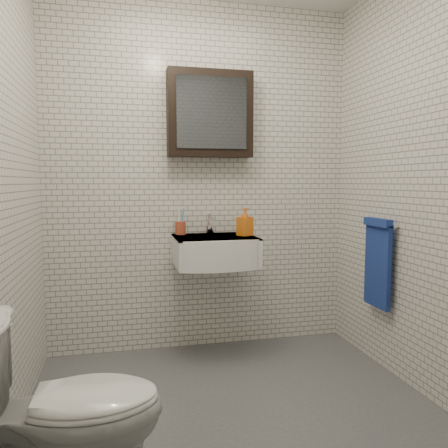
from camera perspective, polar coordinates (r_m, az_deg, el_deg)
name	(u,v)px	position (r m, az deg, el deg)	size (l,w,h in m)	color
ground	(236,411)	(2.53, 1.52, -23.26)	(2.20, 2.00, 0.01)	#4A4C51
room_shell	(236,133)	(2.23, 1.62, 11.76)	(2.22, 2.02, 2.51)	silver
washbasin	(216,251)	(2.98, -1.07, -3.50)	(0.55, 0.50, 0.20)	white
faucet	(210,224)	(3.15, -1.82, -0.06)	(0.06, 0.20, 0.15)	silver
mirror_cabinet	(210,114)	(3.17, -1.85, 14.15)	(0.60, 0.15, 0.60)	black
towel_rail	(378,259)	(3.01, 19.45, -4.35)	(0.09, 0.30, 0.58)	silver
toothbrush_cup	(180,227)	(3.13, -5.71, -0.43)	(0.08, 0.08, 0.20)	#A24028
soap_bottle	(245,222)	(3.04, 2.75, 0.29)	(0.09, 0.09, 0.19)	orange
toilet	(62,412)	(1.86, -20.45, -22.00)	(0.42, 0.74, 0.75)	white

